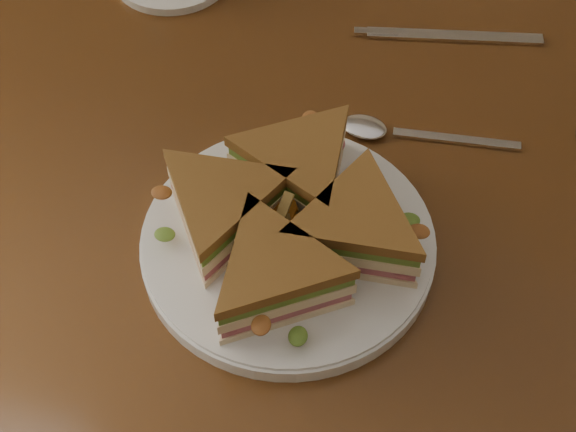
{
  "coord_description": "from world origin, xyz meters",
  "views": [
    {
      "loc": [
        0.13,
        -0.51,
        1.36
      ],
      "look_at": [
        -0.01,
        -0.12,
        0.8
      ],
      "focal_mm": 50.0,
      "sensor_mm": 36.0,
      "label": 1
    }
  ],
  "objects": [
    {
      "name": "spoon",
      "position": [
        0.04,
        0.05,
        0.75
      ],
      "size": [
        0.18,
        0.05,
        0.01
      ],
      "rotation": [
        0.0,
        0.0,
        0.19
      ],
      "color": "silver",
      "rests_on": "table"
    },
    {
      "name": "knife",
      "position": [
        0.06,
        0.22,
        0.75
      ],
      "size": [
        0.21,
        0.07,
        0.0
      ],
      "rotation": [
        0.0,
        0.0,
        0.28
      ],
      "color": "silver",
      "rests_on": "table"
    },
    {
      "name": "crisps_mound",
      "position": [
        -0.01,
        -0.12,
        0.79
      ],
      "size": [
        0.09,
        0.09,
        0.05
      ],
      "primitive_type": null,
      "color": "#B46117",
      "rests_on": "plate"
    },
    {
      "name": "plate",
      "position": [
        -0.01,
        -0.12,
        0.76
      ],
      "size": [
        0.27,
        0.27,
        0.02
      ],
      "primitive_type": "cylinder",
      "color": "white",
      "rests_on": "table"
    },
    {
      "name": "table",
      "position": [
        0.0,
        0.0,
        0.65
      ],
      "size": [
        1.2,
        0.8,
        0.75
      ],
      "color": "#3B200D",
      "rests_on": "ground"
    },
    {
      "name": "sandwich_wedges",
      "position": [
        -0.01,
        -0.12,
        0.8
      ],
      "size": [
        0.28,
        0.28,
        0.06
      ],
      "color": "#FCE5BA",
      "rests_on": "plate"
    }
  ]
}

